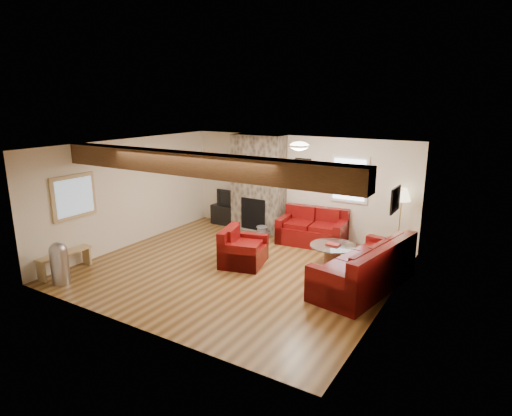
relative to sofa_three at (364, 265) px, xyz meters
The scene contains 18 objects.
room 2.64m from the sofa_three, behind, with size 8.00×8.00×8.00m.
oak_beam 3.52m from the sofa_three, 145.98° to the right, with size 6.00×0.36×0.38m, color #382410.
chimney_breast 4.12m from the sofa_three, 149.28° to the left, with size 1.40×0.67×2.50m.
back_window 2.78m from the sofa_three, 116.30° to the left, with size 0.90×0.08×1.10m, color white, non-canonical shape.
hatch_window 5.86m from the sofa_three, 160.53° to the right, with size 0.08×1.00×0.90m, color tan, non-canonical shape.
ceiling_dome 2.58m from the sofa_three, 163.23° to the left, with size 0.40×0.40×0.18m, color white, non-canonical shape.
artwork_back 3.49m from the sofa_three, 135.54° to the left, with size 0.42×0.06×0.52m, color black, non-canonical shape.
artwork_right 1.39m from the sofa_three, 14.45° to the right, with size 0.06×0.55×0.42m, color black, non-canonical shape.
sofa_three is the anchor object (origin of this frame).
loveseat 2.56m from the sofa_three, 135.19° to the left, with size 1.57×0.90×0.83m, color #4C050A, non-canonical shape.
armchair_red 2.51m from the sofa_three, behind, with size 0.95×0.83×0.77m, color #4C050A, non-canonical shape.
coffee_table 1.14m from the sofa_three, 141.19° to the left, with size 0.94×0.94×0.49m.
tv_cabinet 4.86m from the sofa_three, 154.32° to the left, with size 1.07×0.43×0.54m, color black.
television 4.87m from the sofa_three, 154.32° to the left, with size 0.78×0.10×0.45m, color black.
floor_lamp 2.29m from the sofa_three, 86.92° to the left, with size 0.39×0.39×1.50m.
pine_bench 5.82m from the sofa_three, 155.91° to the right, with size 0.26×1.11×0.42m, color tan, non-canonical shape.
pedal_bin 5.63m from the sofa_three, 150.82° to the right, with size 0.33×0.33×0.81m, color #9B9B9F, non-canonical shape.
coal_bucket 3.46m from the sofa_three, 152.77° to the left, with size 0.31×0.31×0.29m, color gray, non-canonical shape.
Camera 1 is at (4.56, -6.80, 3.38)m, focal length 30.00 mm.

